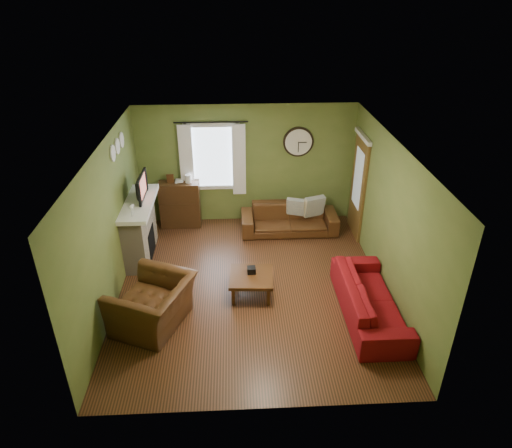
{
  "coord_description": "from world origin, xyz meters",
  "views": [
    {
      "loc": [
        -0.26,
        -6.57,
        4.86
      ],
      "look_at": [
        0.1,
        0.4,
        1.05
      ],
      "focal_mm": 32.0,
      "sensor_mm": 36.0,
      "label": 1
    }
  ],
  "objects_px": {
    "coffee_table": "(251,285)",
    "bookshelf": "(180,204)",
    "sofa_brown": "(289,219)",
    "armchair": "(153,304)",
    "sofa_red": "(370,299)"
  },
  "relations": [
    {
      "from": "sofa_red",
      "to": "armchair",
      "type": "height_order",
      "value": "armchair"
    },
    {
      "from": "bookshelf",
      "to": "armchair",
      "type": "height_order",
      "value": "bookshelf"
    },
    {
      "from": "bookshelf",
      "to": "sofa_brown",
      "type": "height_order",
      "value": "bookshelf"
    },
    {
      "from": "coffee_table",
      "to": "sofa_brown",
      "type": "bearing_deg",
      "value": 67.54
    },
    {
      "from": "sofa_brown",
      "to": "sofa_red",
      "type": "xyz_separation_m",
      "value": [
        0.97,
        -2.82,
        0.02
      ]
    },
    {
      "from": "sofa_brown",
      "to": "coffee_table",
      "type": "relative_size",
      "value": 2.79
    },
    {
      "from": "bookshelf",
      "to": "armchair",
      "type": "distance_m",
      "value": 3.26
    },
    {
      "from": "sofa_red",
      "to": "sofa_brown",
      "type": "bearing_deg",
      "value": 19.04
    },
    {
      "from": "sofa_brown",
      "to": "sofa_red",
      "type": "relative_size",
      "value": 0.95
    },
    {
      "from": "sofa_brown",
      "to": "armchair",
      "type": "height_order",
      "value": "armchair"
    },
    {
      "from": "armchair",
      "to": "coffee_table",
      "type": "height_order",
      "value": "armchair"
    },
    {
      "from": "sofa_red",
      "to": "coffee_table",
      "type": "height_order",
      "value": "sofa_red"
    },
    {
      "from": "sofa_brown",
      "to": "sofa_red",
      "type": "height_order",
      "value": "sofa_red"
    },
    {
      "from": "coffee_table",
      "to": "bookshelf",
      "type": "bearing_deg",
      "value": 119.09
    },
    {
      "from": "bookshelf",
      "to": "sofa_red",
      "type": "relative_size",
      "value": 0.48
    }
  ]
}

